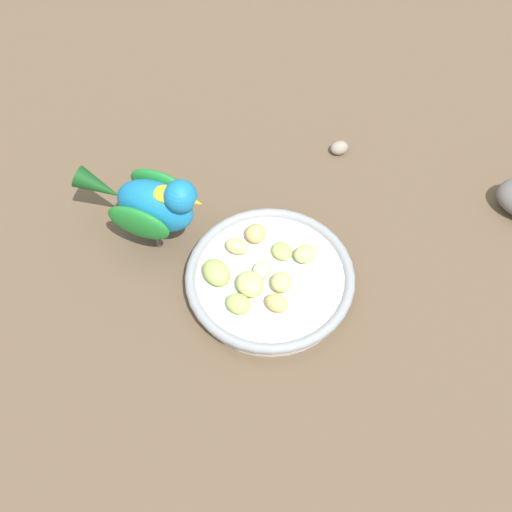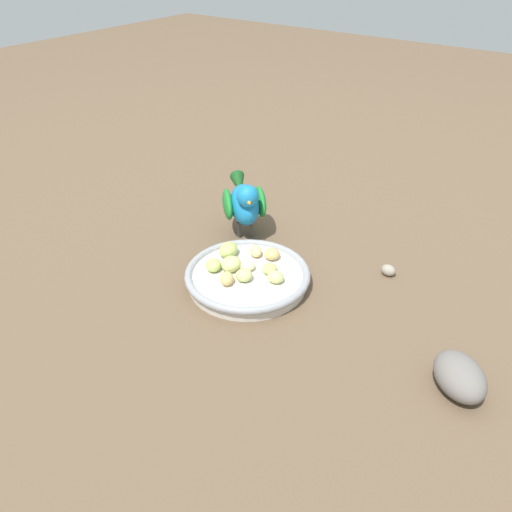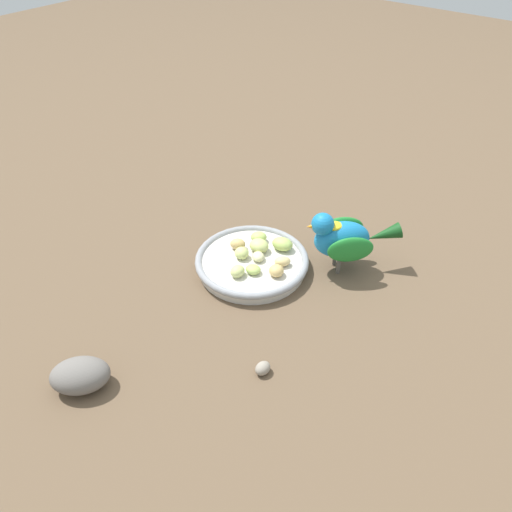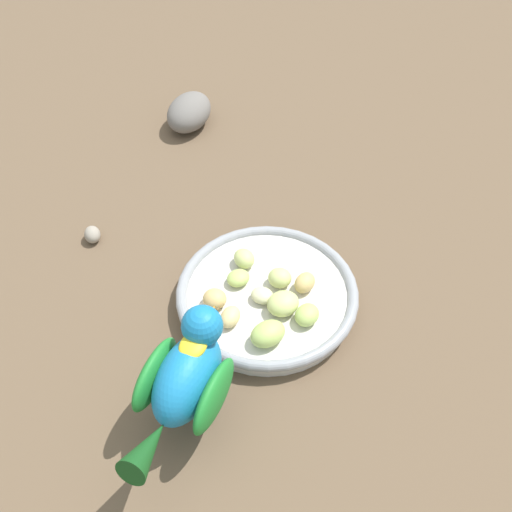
# 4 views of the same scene
# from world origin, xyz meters

# --- Properties ---
(ground_plane) EXTENTS (4.00, 4.00, 0.00)m
(ground_plane) POSITION_xyz_m (0.00, 0.00, 0.00)
(ground_plane) COLOR brown
(feeding_bowl) EXTENTS (0.20, 0.20, 0.03)m
(feeding_bowl) POSITION_xyz_m (-0.01, -0.03, 0.01)
(feeding_bowl) COLOR beige
(feeding_bowl) RESTS_ON ground_plane
(apple_piece_0) EXTENTS (0.03, 0.03, 0.01)m
(apple_piece_0) POSITION_xyz_m (-0.01, -0.02, 0.03)
(apple_piece_0) COLOR beige
(apple_piece_0) RESTS_ON feeding_bowl
(apple_piece_1) EXTENTS (0.03, 0.02, 0.02)m
(apple_piece_1) POSITION_xyz_m (0.04, -0.02, 0.03)
(apple_piece_1) COLOR #C6D17A
(apple_piece_1) RESTS_ON feeding_bowl
(apple_piece_2) EXTENTS (0.03, 0.03, 0.01)m
(apple_piece_2) POSITION_xyz_m (0.02, -0.01, 0.03)
(apple_piece_2) COLOR #B2CC66
(apple_piece_2) RESTS_ON feeding_bowl
(apple_piece_3) EXTENTS (0.03, 0.03, 0.02)m
(apple_piece_3) POSITION_xyz_m (-0.03, 0.02, 0.03)
(apple_piece_3) COLOR #E5C67F
(apple_piece_3) RESTS_ON feeding_bowl
(apple_piece_4) EXTENTS (0.04, 0.04, 0.02)m
(apple_piece_4) POSITION_xyz_m (-0.06, -0.05, 0.03)
(apple_piece_4) COLOR #B2CC66
(apple_piece_4) RESTS_ON feeding_bowl
(apple_piece_5) EXTENTS (0.03, 0.03, 0.02)m
(apple_piece_5) POSITION_xyz_m (-0.02, -0.07, 0.03)
(apple_piece_5) COLOR tan
(apple_piece_5) RESTS_ON feeding_bowl
(apple_piece_6) EXTENTS (0.04, 0.04, 0.02)m
(apple_piece_6) POSITION_xyz_m (-0.00, 0.03, 0.03)
(apple_piece_6) COLOR tan
(apple_piece_6) RESTS_ON feeding_bowl
(apple_piece_7) EXTENTS (0.04, 0.04, 0.02)m
(apple_piece_7) POSITION_xyz_m (-0.06, -0.01, 0.03)
(apple_piece_7) COLOR #B2CC66
(apple_piece_7) RESTS_ON feeding_bowl
(apple_piece_8) EXTENTS (0.03, 0.04, 0.02)m
(apple_piece_8) POSITION_xyz_m (-0.03, -0.04, 0.03)
(apple_piece_8) COLOR #C6D17A
(apple_piece_8) RESTS_ON feeding_bowl
(apple_piece_9) EXTENTS (0.04, 0.04, 0.02)m
(apple_piece_9) POSITION_xyz_m (0.00, -0.05, 0.03)
(apple_piece_9) COLOR #C6D17A
(apple_piece_9) RESTS_ON feeding_bowl
(parrot) EXTENTS (0.14, 0.14, 0.12)m
(parrot) POSITION_xyz_m (-0.11, 0.09, 0.07)
(parrot) COLOR #59544C
(parrot) RESTS_ON ground_plane
(rock_large) EXTENTS (0.10, 0.10, 0.05)m
(rock_large) POSITION_xyz_m (0.34, -0.05, 0.02)
(rock_large) COLOR slate
(rock_large) RESTS_ON ground_plane
(pebble_0) EXTENTS (0.03, 0.02, 0.02)m
(pebble_0) POSITION_xyz_m (0.17, 0.13, 0.01)
(pebble_0) COLOR gray
(pebble_0) RESTS_ON ground_plane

